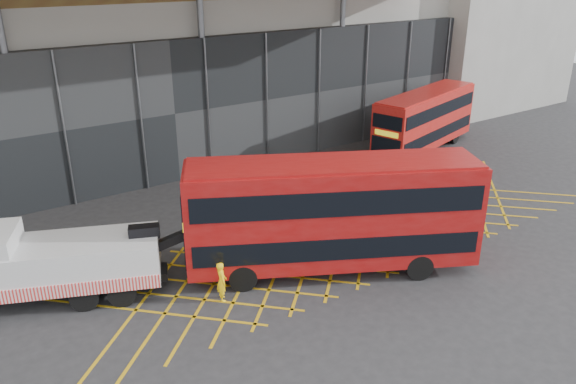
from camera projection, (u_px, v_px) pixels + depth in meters
ground_plane at (248, 273)px, 23.17m from camera, size 120.00×120.00×0.00m
road_markings at (352, 238)px, 26.07m from camera, size 27.96×7.16×0.01m
construction_building at (121, 12)px, 34.81m from camera, size 55.00×23.97×18.00m
recovery_truck at (28, 262)px, 20.64m from camera, size 10.14×5.69×3.63m
bus_towed at (332, 212)px, 22.44m from camera, size 11.56×7.72×4.74m
bus_second at (425, 118)px, 37.27m from camera, size 10.06×4.84×4.00m
worker at (222, 281)px, 21.04m from camera, size 0.52×0.66×1.60m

